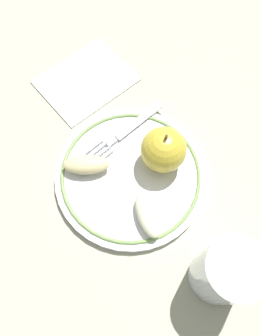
{
  "coord_description": "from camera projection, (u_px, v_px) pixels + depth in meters",
  "views": [
    {
      "loc": [
        -0.18,
        0.07,
        0.46
      ],
      "look_at": [
        -0.02,
        -0.01,
        0.03
      ],
      "focal_mm": 35.0,
      "sensor_mm": 36.0,
      "label": 1
    }
  ],
  "objects": [
    {
      "name": "apple_slice_front",
      "position": [
        86.0,
        165.0,
        0.48
      ],
      "size": [
        0.05,
        0.07,
        0.02
      ],
      "primitive_type": "ellipsoid",
      "rotation": [
        0.0,
        0.0,
        4.31
      ],
      "color": "beige",
      "rests_on": "plate"
    },
    {
      "name": "apple_red_whole",
      "position": [
        164.0,
        150.0,
        0.46
      ],
      "size": [
        0.07,
        0.07,
        0.07
      ],
      "color": "gold",
      "rests_on": "plate"
    },
    {
      "name": "plate",
      "position": [
        131.0,
        175.0,
        0.49
      ],
      "size": [
        0.23,
        0.23,
        0.01
      ],
      "color": "white",
      "rests_on": "ground_plane"
    },
    {
      "name": "drinking_glass",
      "position": [
        225.0,
        273.0,
        0.39
      ],
      "size": [
        0.07,
        0.07,
        0.11
      ],
      "primitive_type": "cylinder",
      "color": "white",
      "rests_on": "ground_plane"
    },
    {
      "name": "napkin_folded",
      "position": [
        86.0,
        80.0,
        0.56
      ],
      "size": [
        0.16,
        0.18,
        0.01
      ],
      "primitive_type": "cube",
      "rotation": [
        0.0,
        0.0,
        0.28
      ],
      "color": "white",
      "rests_on": "ground_plane"
    },
    {
      "name": "ground_plane",
      "position": [
        123.0,
        169.0,
        0.5
      ],
      "size": [
        2.0,
        2.0,
        0.0
      ],
      "primitive_type": "plane",
      "color": "#B2B096"
    },
    {
      "name": "apple_slice_back",
      "position": [
        146.0,
        215.0,
        0.45
      ],
      "size": [
        0.07,
        0.04,
        0.02
      ],
      "primitive_type": "ellipsoid",
      "rotation": [
        0.0,
        0.0,
        3.01
      ],
      "color": "#EDEAC6",
      "rests_on": "plate"
    },
    {
      "name": "fork",
      "position": [
        123.0,
        133.0,
        0.51
      ],
      "size": [
        0.07,
        0.17,
        0.0
      ],
      "rotation": [
        0.0,
        0.0,
        1.87
      ],
      "color": "silver",
      "rests_on": "plate"
    }
  ]
}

